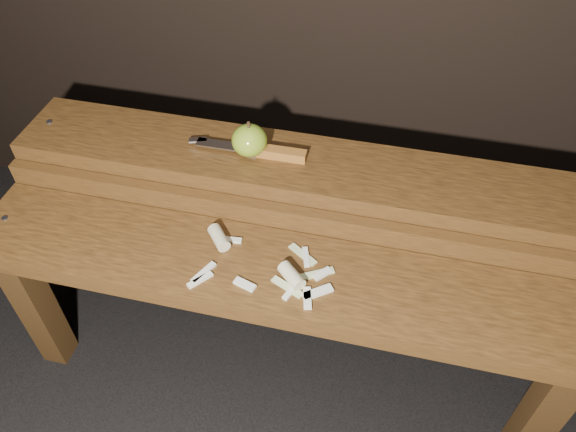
% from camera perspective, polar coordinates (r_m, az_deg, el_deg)
% --- Properties ---
extents(ground, '(60.00, 60.00, 0.00)m').
position_cam_1_polar(ground, '(1.42, -0.58, -14.53)').
color(ground, black).
extents(bench_front_tier, '(1.20, 0.20, 0.42)m').
position_cam_1_polar(bench_front_tier, '(1.09, -1.48, -8.01)').
color(bench_front_tier, '#36210D').
rests_on(bench_front_tier, ground).
extents(bench_rear_tier, '(1.20, 0.21, 0.50)m').
position_cam_1_polar(bench_rear_tier, '(1.19, 1.17, 2.34)').
color(bench_rear_tier, '#36210D').
rests_on(bench_rear_tier, ground).
extents(apple, '(0.07, 0.07, 0.08)m').
position_cam_1_polar(apple, '(1.14, -3.94, 7.67)').
color(apple, olive).
rests_on(apple, bench_rear_tier).
extents(knife, '(0.25, 0.03, 0.02)m').
position_cam_1_polar(knife, '(1.14, -2.24, 6.57)').
color(knife, brown).
rests_on(knife, bench_rear_tier).
extents(apple_scraps, '(0.26, 0.15, 0.03)m').
position_cam_1_polar(apple_scraps, '(1.04, -2.57, -4.82)').
color(apple_scraps, beige).
rests_on(apple_scraps, bench_front_tier).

